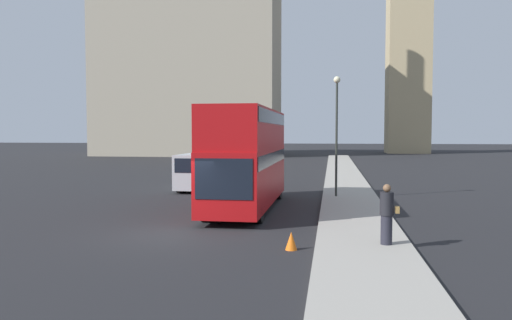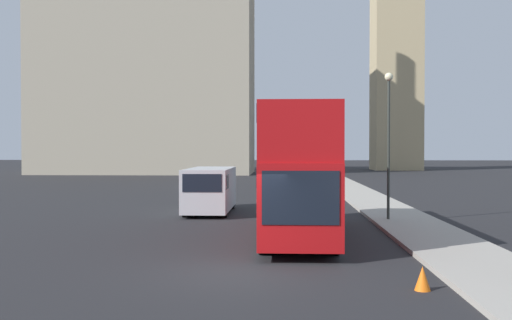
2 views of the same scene
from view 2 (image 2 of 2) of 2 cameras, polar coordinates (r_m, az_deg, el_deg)
ground_plane at (r=15.02m, az=-1.74°, el=-11.17°), size 300.00×300.00×0.00m
sidewalk_strip at (r=15.88m, az=22.58°, el=-10.31°), size 2.91×120.00×0.15m
building_block_distant at (r=77.72m, az=-10.90°, el=9.41°), size 28.00×12.77×35.15m
red_double_decker_bus at (r=20.80m, az=4.05°, el=-0.68°), size 2.46×10.24×4.58m
white_van at (r=28.57m, az=-4.63°, el=-2.90°), size 2.13×5.77×2.23m
street_lamp at (r=25.39m, az=13.12°, el=3.48°), size 0.36×0.36×6.35m
traffic_cone at (r=13.65m, az=16.32°, el=-11.29°), size 0.36×0.36×0.55m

